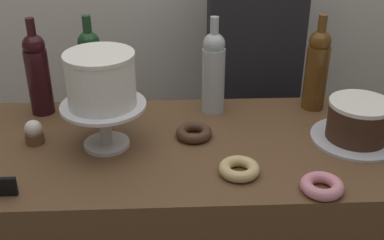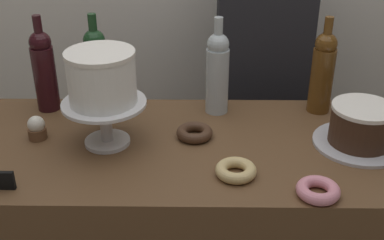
% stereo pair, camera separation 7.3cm
% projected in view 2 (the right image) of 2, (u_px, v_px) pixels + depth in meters
% --- Properties ---
extents(cake_stand_pedestal, '(0.25, 0.25, 0.14)m').
position_uv_depth(cake_stand_pedestal, '(105.00, 115.00, 1.44)').
color(cake_stand_pedestal, silver).
rests_on(cake_stand_pedestal, display_counter).
extents(white_layer_cake, '(0.20, 0.20, 0.15)m').
position_uv_depth(white_layer_cake, '(102.00, 77.00, 1.38)').
color(white_layer_cake, white).
rests_on(white_layer_cake, cake_stand_pedestal).
extents(silver_serving_platter, '(0.27, 0.27, 0.01)m').
position_uv_depth(silver_serving_platter, '(358.00, 143.00, 1.48)').
color(silver_serving_platter, silver).
rests_on(silver_serving_platter, display_counter).
extents(chocolate_round_cake, '(0.19, 0.19, 0.12)m').
position_uv_depth(chocolate_round_cake, '(361.00, 124.00, 1.45)').
color(chocolate_round_cake, '#3D2619').
rests_on(chocolate_round_cake, silver_serving_platter).
extents(wine_bottle_clear, '(0.08, 0.08, 0.33)m').
position_uv_depth(wine_bottle_clear, '(217.00, 71.00, 1.61)').
color(wine_bottle_clear, '#B2BCC1').
rests_on(wine_bottle_clear, display_counter).
extents(wine_bottle_amber, '(0.08, 0.08, 0.33)m').
position_uv_depth(wine_bottle_amber, '(323.00, 71.00, 1.61)').
color(wine_bottle_amber, '#5B3814').
rests_on(wine_bottle_amber, display_counter).
extents(wine_bottle_dark_red, '(0.08, 0.08, 0.33)m').
position_uv_depth(wine_bottle_dark_red, '(44.00, 69.00, 1.63)').
color(wine_bottle_dark_red, black).
rests_on(wine_bottle_dark_red, display_counter).
extents(wine_bottle_green, '(0.08, 0.08, 0.33)m').
position_uv_depth(wine_bottle_green, '(97.00, 67.00, 1.64)').
color(wine_bottle_green, '#193D1E').
rests_on(wine_bottle_green, display_counter).
extents(cupcake_vanilla, '(0.06, 0.06, 0.07)m').
position_uv_depth(cupcake_vanilla, '(37.00, 128.00, 1.49)').
color(cupcake_vanilla, brown).
rests_on(cupcake_vanilla, display_counter).
extents(donut_glazed, '(0.11, 0.11, 0.03)m').
position_uv_depth(donut_glazed, '(236.00, 170.00, 1.32)').
color(donut_glazed, '#E0C17F').
rests_on(donut_glazed, display_counter).
extents(donut_pink, '(0.11, 0.11, 0.03)m').
position_uv_depth(donut_pink, '(318.00, 190.00, 1.24)').
color(donut_pink, pink).
rests_on(donut_pink, display_counter).
extents(donut_chocolate, '(0.11, 0.11, 0.03)m').
position_uv_depth(donut_chocolate, '(195.00, 133.00, 1.51)').
color(donut_chocolate, '#472D1E').
rests_on(donut_chocolate, display_counter).
extents(price_sign_chalkboard, '(0.07, 0.01, 0.05)m').
position_uv_depth(price_sign_chalkboard, '(1.00, 180.00, 1.26)').
color(price_sign_chalkboard, black).
rests_on(price_sign_chalkboard, display_counter).
extents(barista_figure, '(0.36, 0.22, 1.60)m').
position_uv_depth(barista_figure, '(259.00, 96.00, 2.04)').
color(barista_figure, black).
rests_on(barista_figure, ground_plane).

